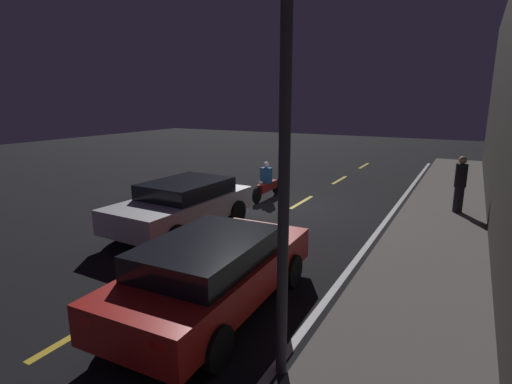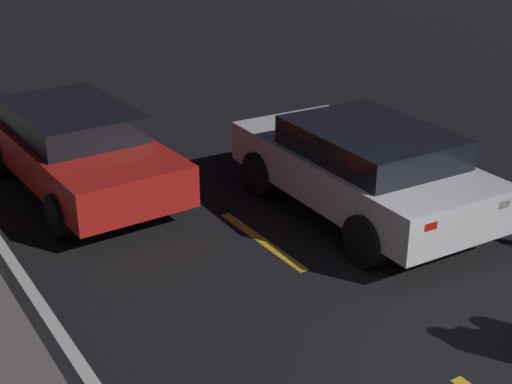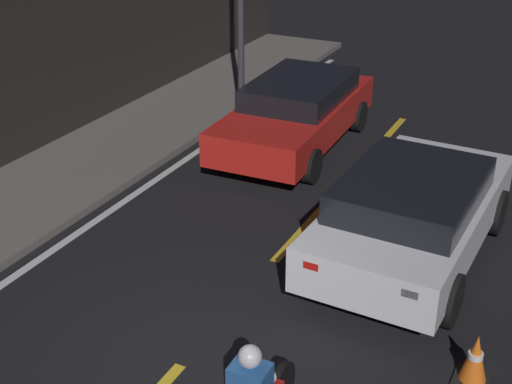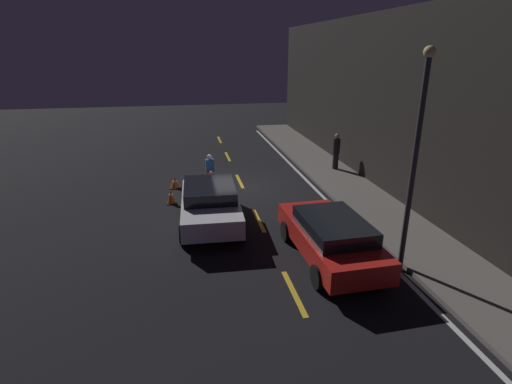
% 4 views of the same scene
% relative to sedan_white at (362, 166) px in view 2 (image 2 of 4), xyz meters
% --- Properties ---
extents(ground_plane, '(56.00, 56.00, 0.00)m').
position_rel_sedan_white_xyz_m(ground_plane, '(-3.45, 1.68, -0.76)').
color(ground_plane, black).
extents(lane_dash_d, '(2.00, 0.14, 0.01)m').
position_rel_sedan_white_xyz_m(lane_dash_d, '(0.05, 1.68, -0.76)').
color(lane_dash_d, gold).
rests_on(lane_dash_d, ground).
extents(lane_dash_e, '(2.00, 0.14, 0.01)m').
position_rel_sedan_white_xyz_m(lane_dash_e, '(4.55, 1.68, -0.76)').
color(lane_dash_e, gold).
rests_on(lane_dash_e, ground).
extents(sedan_white, '(4.29, 2.14, 1.37)m').
position_rel_sedan_white_xyz_m(sedan_white, '(0.00, 0.00, 0.00)').
color(sedan_white, silver).
rests_on(sedan_white, ground).
extents(taxi_red, '(4.46, 2.03, 1.32)m').
position_rel_sedan_white_xyz_m(taxi_red, '(3.10, 3.13, -0.04)').
color(taxi_red, red).
rests_on(taxi_red, ground).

